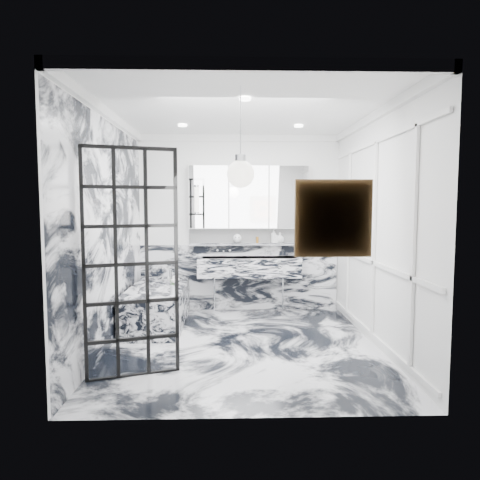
{
  "coord_description": "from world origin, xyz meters",
  "views": [
    {
      "loc": [
        -0.17,
        -5.08,
        1.7
      ],
      "look_at": [
        -0.02,
        0.5,
        1.24
      ],
      "focal_mm": 32.0,
      "sensor_mm": 36.0,
      "label": 1
    }
  ],
  "objects_px": {
    "mirror_cabinet": "(249,197)",
    "bathtub": "(158,306)",
    "trough_sink": "(249,267)",
    "crittall_door": "(132,264)"
  },
  "relations": [
    {
      "from": "trough_sink",
      "to": "mirror_cabinet",
      "type": "relative_size",
      "value": 0.84
    },
    {
      "from": "trough_sink",
      "to": "crittall_door",
      "type": "bearing_deg",
      "value": -117.17
    },
    {
      "from": "trough_sink",
      "to": "bathtub",
      "type": "xyz_separation_m",
      "value": [
        -1.33,
        -0.66,
        -0.45
      ]
    },
    {
      "from": "mirror_cabinet",
      "to": "bathtub",
      "type": "xyz_separation_m",
      "value": [
        -1.32,
        -0.83,
        -1.54
      ]
    },
    {
      "from": "trough_sink",
      "to": "mirror_cabinet",
      "type": "distance_m",
      "value": 1.1
    },
    {
      "from": "trough_sink",
      "to": "bathtub",
      "type": "bearing_deg",
      "value": -153.52
    },
    {
      "from": "mirror_cabinet",
      "to": "trough_sink",
      "type": "bearing_deg",
      "value": -90.0
    },
    {
      "from": "mirror_cabinet",
      "to": "crittall_door",
      "type": "bearing_deg",
      "value": -115.66
    },
    {
      "from": "trough_sink",
      "to": "bathtub",
      "type": "height_order",
      "value": "trough_sink"
    },
    {
      "from": "bathtub",
      "to": "crittall_door",
      "type": "bearing_deg",
      "value": -88.26
    }
  ]
}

